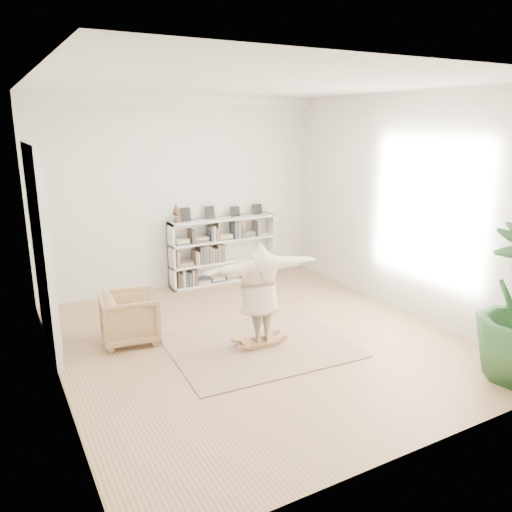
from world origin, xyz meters
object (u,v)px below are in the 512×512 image
Objects in this scene: bookshelf at (223,251)px; rocker_board at (259,341)px; person at (259,290)px; armchair at (130,317)px.

bookshelf is 3.17m from rocker_board.
rocker_board is 0.78m from person.
bookshelf is at bearing 77.64° from rocker_board.
rocker_board is at bearing -116.49° from armchair.
armchair is 1.47× the size of rocker_board.
bookshelf is 3.13m from person.
bookshelf is 3.10m from armchair.
person is (-0.83, -3.01, 0.22)m from bookshelf.
bookshelf is 2.73× the size of armchair.
person reaches higher than armchair.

